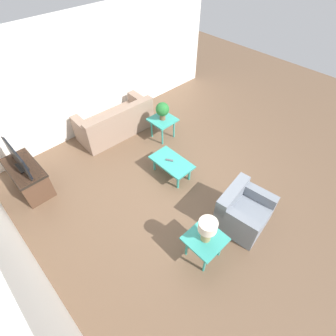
% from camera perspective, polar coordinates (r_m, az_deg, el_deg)
% --- Properties ---
extents(ground_plane, '(14.00, 14.00, 0.00)m').
position_cam_1_polar(ground_plane, '(5.53, 3.73, -3.47)').
color(ground_plane, brown).
extents(wall_back, '(7.20, 0.12, 2.70)m').
position_cam_1_polar(wall_back, '(3.71, -31.20, -14.28)').
color(wall_back, white).
rests_on(wall_back, ground_plane).
extents(wall_right, '(0.12, 7.20, 2.70)m').
position_cam_1_polar(wall_right, '(6.69, -16.05, 19.19)').
color(wall_right, white).
rests_on(wall_right, ground_plane).
extents(sofa, '(0.89, 1.86, 0.80)m').
position_cam_1_polar(sofa, '(6.70, -11.30, 9.61)').
color(sofa, gray).
rests_on(sofa, ground_plane).
extents(armchair, '(0.88, 0.94, 0.76)m').
position_cam_1_polar(armchair, '(4.89, 15.84, -9.10)').
color(armchair, slate).
rests_on(armchair, ground_plane).
extents(coffee_table, '(0.90, 0.52, 0.39)m').
position_cam_1_polar(coffee_table, '(5.46, 0.80, 1.06)').
color(coffee_table, teal).
rests_on(coffee_table, ground_plane).
extents(side_table_plant, '(0.57, 0.57, 0.53)m').
position_cam_1_polar(side_table_plant, '(6.36, -1.17, 10.04)').
color(side_table_plant, teal).
rests_on(side_table_plant, ground_plane).
extents(side_table_lamp, '(0.57, 0.57, 0.53)m').
position_cam_1_polar(side_table_lamp, '(4.29, 8.02, -15.43)').
color(side_table_lamp, teal).
rests_on(side_table_lamp, ground_plane).
extents(tv_stand_chest, '(1.07, 0.53, 0.59)m').
position_cam_1_polar(tv_stand_chest, '(5.92, -28.17, -1.73)').
color(tv_stand_chest, '#4C3323').
rests_on(tv_stand_chest, ground_plane).
extents(television, '(0.94, 0.16, 0.48)m').
position_cam_1_polar(television, '(5.60, -29.99, 1.80)').
color(television, black).
rests_on(television, tv_stand_chest).
extents(potted_plant, '(0.32, 0.32, 0.43)m').
position_cam_1_polar(potted_plant, '(6.17, -1.22, 12.56)').
color(potted_plant, brown).
rests_on(potted_plant, side_table_plant).
extents(table_lamp, '(0.29, 0.29, 0.45)m').
position_cam_1_polar(table_lamp, '(3.97, 8.56, -12.90)').
color(table_lamp, '#997F4C').
rests_on(table_lamp, side_table_lamp).
extents(remote_control, '(0.16, 0.12, 0.02)m').
position_cam_1_polar(remote_control, '(5.44, 0.30, 1.73)').
color(remote_control, '#4C4C51').
rests_on(remote_control, coffee_table).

